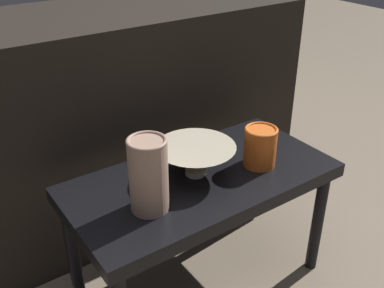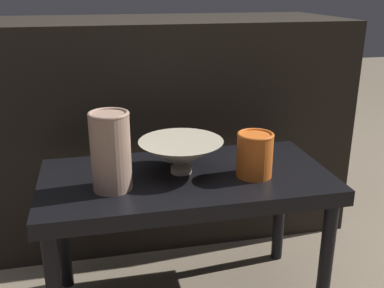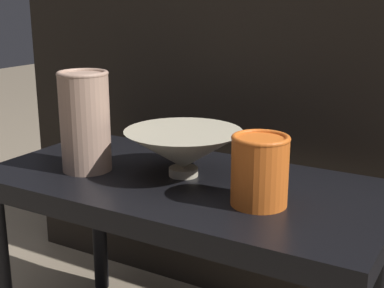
{
  "view_description": "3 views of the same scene",
  "coord_description": "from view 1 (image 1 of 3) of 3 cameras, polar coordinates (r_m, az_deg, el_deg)",
  "views": [
    {
      "loc": [
        -0.62,
        -0.84,
        1.08
      ],
      "look_at": [
        -0.02,
        0.02,
        0.5
      ],
      "focal_mm": 42.0,
      "sensor_mm": 36.0,
      "label": 1
    },
    {
      "loc": [
        -0.22,
        -1.06,
        0.87
      ],
      "look_at": [
        0.02,
        0.03,
        0.47
      ],
      "focal_mm": 42.0,
      "sensor_mm": 36.0,
      "label": 2
    },
    {
      "loc": [
        0.48,
        -0.8,
        0.73
      ],
      "look_at": [
        0.02,
        -0.01,
        0.47
      ],
      "focal_mm": 50.0,
      "sensor_mm": 36.0,
      "label": 3
    }
  ],
  "objects": [
    {
      "name": "bowl",
      "position": [
        1.22,
        0.43,
        -1.81
      ],
      "size": [
        0.22,
        0.22,
        0.09
      ],
      "color": "#B2A88E",
      "rests_on": "table"
    },
    {
      "name": "couch_backdrop",
      "position": [
        1.65,
        -9.54,
        3.5
      ],
      "size": [
        1.3,
        0.5,
        0.76
      ],
      "color": "black",
      "rests_on": "ground_plane"
    },
    {
      "name": "vase_colorful_right",
      "position": [
        1.28,
        8.64,
        -0.25
      ],
      "size": [
        0.09,
        0.09,
        0.12
      ],
      "color": "orange",
      "rests_on": "table"
    },
    {
      "name": "ground_plane",
      "position": [
        1.5,
        1.07,
        -17.01
      ],
      "size": [
        8.0,
        8.0,
        0.0
      ],
      "primitive_type": "plane",
      "color": "#7F705B"
    },
    {
      "name": "vase_textured_left",
      "position": [
        1.07,
        -5.55,
        -3.84
      ],
      "size": [
        0.1,
        0.1,
        0.19
      ],
      "color": "tan",
      "rests_on": "table"
    },
    {
      "name": "table",
      "position": [
        1.27,
        1.22,
        -5.86
      ],
      "size": [
        0.75,
        0.38,
        0.4
      ],
      "color": "black",
      "rests_on": "ground_plane"
    }
  ]
}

